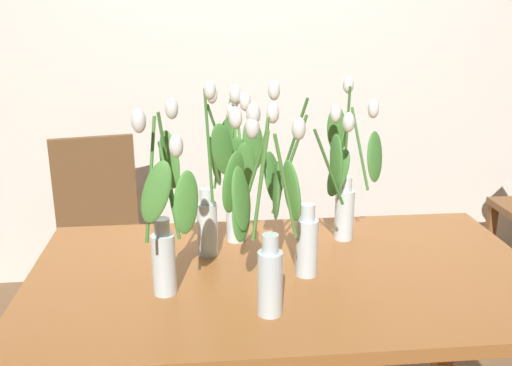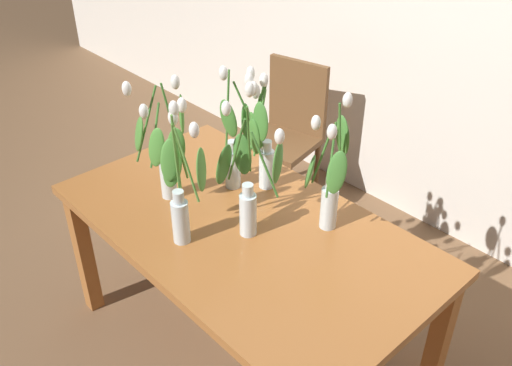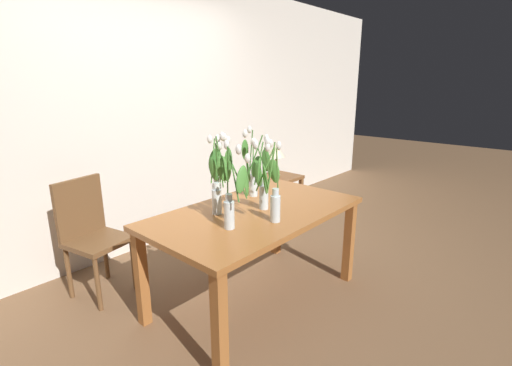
{
  "view_description": "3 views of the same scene",
  "coord_description": "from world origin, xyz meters",
  "px_view_note": "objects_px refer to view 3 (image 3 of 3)",
  "views": [
    {
      "loc": [
        -0.25,
        -1.59,
        1.54
      ],
      "look_at": [
        -0.09,
        0.07,
        1.01
      ],
      "focal_mm": 39.68,
      "sensor_mm": 36.0,
      "label": 1
    },
    {
      "loc": [
        1.36,
        -1.18,
        2.1
      ],
      "look_at": [
        0.0,
        0.07,
        0.91
      ],
      "focal_mm": 38.82,
      "sensor_mm": 36.0,
      "label": 2
    },
    {
      "loc": [
        -1.87,
        -1.66,
        1.64
      ],
      "look_at": [
        0.09,
        0.08,
        0.91
      ],
      "focal_mm": 25.41,
      "sensor_mm": 36.0,
      "label": 3
    }
  ],
  "objects_px": {
    "tulip_vase_4": "(218,186)",
    "pillar_candle": "(277,175)",
    "tulip_vase_3": "(271,188)",
    "dining_table": "(256,222)",
    "tulip_vase_2": "(232,196)",
    "tulip_vase_5": "(220,178)",
    "side_table": "(279,185)",
    "table_lamp": "(276,151)",
    "tulip_vase_0": "(255,171)",
    "tulip_vase_1": "(261,182)",
    "dining_chair": "(91,231)"
  },
  "relations": [
    {
      "from": "tulip_vase_4",
      "to": "pillar_candle",
      "type": "height_order",
      "value": "tulip_vase_4"
    },
    {
      "from": "tulip_vase_3",
      "to": "tulip_vase_4",
      "type": "xyz_separation_m",
      "value": [
        -0.12,
        0.38,
        -0.03
      ]
    },
    {
      "from": "dining_table",
      "to": "pillar_candle",
      "type": "bearing_deg",
      "value": 32.76
    },
    {
      "from": "tulip_vase_2",
      "to": "tulip_vase_5",
      "type": "distance_m",
      "value": 0.41
    },
    {
      "from": "dining_table",
      "to": "side_table",
      "type": "xyz_separation_m",
      "value": [
        1.49,
        0.94,
        -0.22
      ]
    },
    {
      "from": "table_lamp",
      "to": "tulip_vase_0",
      "type": "bearing_deg",
      "value": -148.74
    },
    {
      "from": "tulip_vase_2",
      "to": "pillar_candle",
      "type": "height_order",
      "value": "tulip_vase_2"
    },
    {
      "from": "tulip_vase_1",
      "to": "tulip_vase_0",
      "type": "bearing_deg",
      "value": 50.62
    },
    {
      "from": "table_lamp",
      "to": "pillar_candle",
      "type": "height_order",
      "value": "table_lamp"
    },
    {
      "from": "tulip_vase_2",
      "to": "tulip_vase_4",
      "type": "distance_m",
      "value": 0.31
    },
    {
      "from": "tulip_vase_2",
      "to": "side_table",
      "type": "bearing_deg",
      "value": 29.84
    },
    {
      "from": "tulip_vase_2",
      "to": "table_lamp",
      "type": "bearing_deg",
      "value": 30.93
    },
    {
      "from": "tulip_vase_4",
      "to": "tulip_vase_5",
      "type": "bearing_deg",
      "value": 39.23
    },
    {
      "from": "tulip_vase_1",
      "to": "dining_chair",
      "type": "distance_m",
      "value": 1.4
    },
    {
      "from": "tulip_vase_1",
      "to": "tulip_vase_5",
      "type": "xyz_separation_m",
      "value": [
        -0.19,
        0.24,
        0.02
      ]
    },
    {
      "from": "dining_table",
      "to": "tulip_vase_4",
      "type": "bearing_deg",
      "value": 144.09
    },
    {
      "from": "tulip_vase_4",
      "to": "pillar_candle",
      "type": "relative_size",
      "value": 7.82
    },
    {
      "from": "tulip_vase_3",
      "to": "dining_table",
      "type": "bearing_deg",
      "value": 65.64
    },
    {
      "from": "tulip_vase_1",
      "to": "table_lamp",
      "type": "bearing_deg",
      "value": 34.74
    },
    {
      "from": "tulip_vase_5",
      "to": "tulip_vase_0",
      "type": "bearing_deg",
      "value": 0.6
    },
    {
      "from": "tulip_vase_0",
      "to": "tulip_vase_4",
      "type": "relative_size",
      "value": 0.98
    },
    {
      "from": "tulip_vase_3",
      "to": "tulip_vase_5",
      "type": "bearing_deg",
      "value": 95.09
    },
    {
      "from": "tulip_vase_2",
      "to": "tulip_vase_3",
      "type": "bearing_deg",
      "value": -21.42
    },
    {
      "from": "tulip_vase_1",
      "to": "side_table",
      "type": "bearing_deg",
      "value": 33.33
    },
    {
      "from": "side_table",
      "to": "table_lamp",
      "type": "bearing_deg",
      "value": 156.47
    },
    {
      "from": "tulip_vase_0",
      "to": "side_table",
      "type": "height_order",
      "value": "tulip_vase_0"
    },
    {
      "from": "tulip_vase_3",
      "to": "tulip_vase_1",
      "type": "bearing_deg",
      "value": 55.32
    },
    {
      "from": "tulip_vase_2",
      "to": "tulip_vase_3",
      "type": "xyz_separation_m",
      "value": [
        0.26,
        -0.1,
        0.01
      ]
    },
    {
      "from": "tulip_vase_4",
      "to": "dining_chair",
      "type": "xyz_separation_m",
      "value": [
        -0.54,
        0.89,
        -0.41
      ]
    },
    {
      "from": "tulip_vase_0",
      "to": "tulip_vase_4",
      "type": "bearing_deg",
      "value": -171.39
    },
    {
      "from": "tulip_vase_1",
      "to": "tulip_vase_5",
      "type": "height_order",
      "value": "tulip_vase_1"
    },
    {
      "from": "tulip_vase_2",
      "to": "pillar_candle",
      "type": "distance_m",
      "value": 2.03
    },
    {
      "from": "tulip_vase_4",
      "to": "side_table",
      "type": "bearing_deg",
      "value": 24.49
    },
    {
      "from": "side_table",
      "to": "table_lamp",
      "type": "height_order",
      "value": "table_lamp"
    },
    {
      "from": "tulip_vase_2",
      "to": "side_table",
      "type": "distance_m",
      "value": 2.2
    },
    {
      "from": "tulip_vase_4",
      "to": "tulip_vase_3",
      "type": "bearing_deg",
      "value": -72.37
    },
    {
      "from": "table_lamp",
      "to": "tulip_vase_2",
      "type": "bearing_deg",
      "value": -149.07
    },
    {
      "from": "tulip_vase_1",
      "to": "side_table",
      "type": "relative_size",
      "value": 1.07
    },
    {
      "from": "table_lamp",
      "to": "tulip_vase_5",
      "type": "bearing_deg",
      "value": -155.16
    },
    {
      "from": "tulip_vase_1",
      "to": "side_table",
      "type": "height_order",
      "value": "tulip_vase_1"
    },
    {
      "from": "dining_table",
      "to": "tulip_vase_4",
      "type": "distance_m",
      "value": 0.4
    },
    {
      "from": "dining_table",
      "to": "dining_chair",
      "type": "distance_m",
      "value": 1.3
    },
    {
      "from": "tulip_vase_0",
      "to": "side_table",
      "type": "relative_size",
      "value": 1.04
    },
    {
      "from": "tulip_vase_4",
      "to": "tulip_vase_2",
      "type": "bearing_deg",
      "value": -115.87
    },
    {
      "from": "tulip_vase_2",
      "to": "tulip_vase_4",
      "type": "bearing_deg",
      "value": 64.13
    },
    {
      "from": "tulip_vase_0",
      "to": "tulip_vase_1",
      "type": "height_order",
      "value": "tulip_vase_1"
    },
    {
      "from": "tulip_vase_0",
      "to": "tulip_vase_3",
      "type": "bearing_deg",
      "value": -127.27
    },
    {
      "from": "tulip_vase_0",
      "to": "tulip_vase_4",
      "type": "xyz_separation_m",
      "value": [
        -0.47,
        -0.07,
        -0.01
      ]
    },
    {
      "from": "side_table",
      "to": "tulip_vase_4",
      "type": "bearing_deg",
      "value": -155.51
    },
    {
      "from": "tulip_vase_2",
      "to": "table_lamp",
      "type": "xyz_separation_m",
      "value": [
        1.81,
        1.08,
        -0.1
      ]
    }
  ]
}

